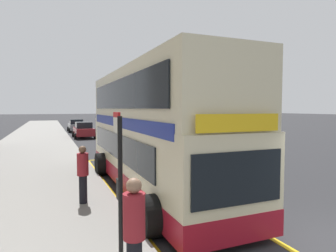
% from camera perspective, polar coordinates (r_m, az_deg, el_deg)
% --- Properties ---
extents(ground_plane, '(260.00, 260.00, 0.00)m').
position_cam_1_polar(ground_plane, '(36.63, -13.09, -1.30)').
color(ground_plane, '#28282B').
extents(pavement_near, '(6.00, 76.00, 0.14)m').
position_cam_1_polar(pavement_near, '(36.16, -24.11, -1.47)').
color(pavement_near, gray).
rests_on(pavement_near, ground).
extents(double_decker_bus, '(3.17, 10.72, 4.40)m').
position_cam_1_polar(double_decker_bus, '(10.72, -3.39, -1.56)').
color(double_decker_bus, beige).
rests_on(double_decker_bus, ground).
extents(bus_bay_markings, '(2.83, 13.49, 0.01)m').
position_cam_1_polar(bus_bay_markings, '(11.27, -4.39, -11.96)').
color(bus_bay_markings, gold).
rests_on(bus_bay_markings, ground).
extents(bus_stop_sign, '(0.09, 0.51, 2.79)m').
position_cam_1_polar(bus_stop_sign, '(5.66, -9.58, -9.15)').
color(bus_stop_sign, black).
rests_on(bus_stop_sign, pavement_near).
extents(parked_car_navy_far, '(2.09, 4.20, 1.62)m').
position_cam_1_polar(parked_car_navy_far, '(38.34, -6.59, 0.17)').
color(parked_car_navy_far, navy).
rests_on(parked_car_navy_far, ground).
extents(parked_car_maroon_across, '(2.09, 4.20, 1.62)m').
position_cam_1_polar(parked_car_maroon_across, '(30.67, -16.31, -0.77)').
color(parked_car_maroon_across, maroon).
rests_on(parked_car_maroon_across, ground).
extents(parked_car_navy_behind, '(2.09, 4.20, 1.62)m').
position_cam_1_polar(parked_car_navy_behind, '(44.46, -8.84, 0.61)').
color(parked_car_navy_behind, navy).
rests_on(parked_car_navy_behind, ground).
extents(parked_car_grey_distant, '(2.09, 4.20, 1.62)m').
position_cam_1_polar(parked_car_grey_distant, '(38.94, -17.66, 0.08)').
color(parked_car_grey_distant, slate).
rests_on(parked_car_grey_distant, ground).
extents(pedestrian_waiting_near_sign, '(0.34, 0.34, 1.75)m').
position_cam_1_polar(pedestrian_waiting_near_sign, '(9.17, -16.46, -8.69)').
color(pedestrian_waiting_near_sign, black).
rests_on(pedestrian_waiting_near_sign, pavement_near).
extents(pedestrian_further_back, '(0.34, 0.34, 1.82)m').
position_cam_1_polar(pedestrian_further_back, '(4.70, -6.69, -19.94)').
color(pedestrian_further_back, black).
rests_on(pedestrian_further_back, pavement_near).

